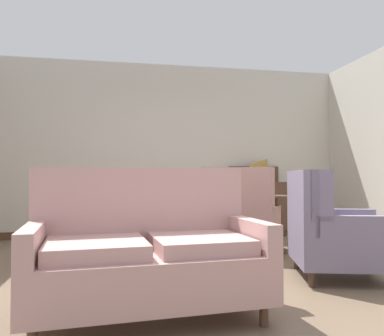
# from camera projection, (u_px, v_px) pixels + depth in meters

# --- Properties ---
(ground) EXTENTS (8.68, 8.68, 0.00)m
(ground) POSITION_uv_depth(u_px,v_px,m) (215.00, 284.00, 3.54)
(ground) COLOR brown
(wall_back) EXTENTS (6.12, 0.08, 2.90)m
(wall_back) POSITION_uv_depth(u_px,v_px,m) (170.00, 150.00, 6.62)
(wall_back) COLOR beige
(wall_back) RESTS_ON ground
(baseboard_back) EXTENTS (5.96, 0.03, 0.12)m
(baseboard_back) POSITION_uv_depth(u_px,v_px,m) (171.00, 232.00, 6.53)
(baseboard_back) COLOR #4C3323
(baseboard_back) RESTS_ON ground
(coffee_table) EXTENTS (0.96, 0.96, 0.49)m
(coffee_table) POSITION_uv_depth(u_px,v_px,m) (207.00, 232.00, 3.95)
(coffee_table) COLOR #4C3323
(coffee_table) RESTS_ON ground
(porcelain_vase) EXTENTS (0.19, 0.19, 0.40)m
(porcelain_vase) POSITION_uv_depth(u_px,v_px,m) (202.00, 208.00, 3.98)
(porcelain_vase) COLOR #384C93
(porcelain_vase) RESTS_ON coffee_table
(settee) EXTENTS (1.67, 0.96, 1.05)m
(settee) POSITION_uv_depth(u_px,v_px,m) (147.00, 255.00, 2.72)
(settee) COLOR tan
(settee) RESTS_ON ground
(armchair_beside_settee) EXTENTS (1.09, 1.06, 1.04)m
(armchair_beside_settee) POSITION_uv_depth(u_px,v_px,m) (333.00, 233.00, 3.77)
(armchair_beside_settee) COLOR slate
(armchair_beside_settee) RESTS_ON ground
(armchair_far_left) EXTENTS (1.14, 1.12, 1.10)m
(armchair_far_left) POSITION_uv_depth(u_px,v_px,m) (241.00, 219.00, 4.87)
(armchair_far_left) COLOR tan
(armchair_far_left) RESTS_ON ground
(armchair_near_sideboard) EXTENTS (1.13, 1.13, 1.00)m
(armchair_near_sideboard) POSITION_uv_depth(u_px,v_px,m) (102.00, 225.00, 4.41)
(armchair_near_sideboard) COLOR tan
(armchair_near_sideboard) RESTS_ON ground
(side_table) EXTENTS (0.48, 0.48, 0.74)m
(side_table) POSITION_uv_depth(u_px,v_px,m) (276.00, 218.00, 5.05)
(side_table) COLOR #4C3323
(side_table) RESTS_ON ground
(sideboard) EXTENTS (0.90, 0.42, 1.17)m
(sideboard) POSITION_uv_depth(u_px,v_px,m) (258.00, 205.00, 6.58)
(sideboard) COLOR #4C3323
(sideboard) RESTS_ON ground
(gramophone) EXTENTS (0.43, 0.51, 0.52)m
(gramophone) POSITION_uv_depth(u_px,v_px,m) (262.00, 167.00, 6.51)
(gramophone) COLOR #4C3323
(gramophone) RESTS_ON sideboard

